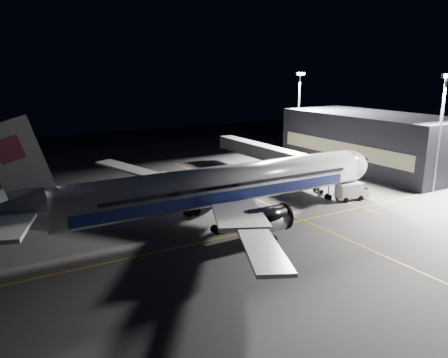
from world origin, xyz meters
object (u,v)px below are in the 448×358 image
at_px(airliner, 217,187).
at_px(safety_cone_c, 186,206).
at_px(floodlight_mast_north, 299,107).
at_px(safety_cone_a, 227,208).
at_px(baggage_tug, 172,184).
at_px(safety_cone_b, 185,194).
at_px(floodlight_mast_south, 441,123).
at_px(service_truck, 352,191).
at_px(jet_bridge, 272,154).

relative_size(airliner, safety_cone_c, 120.37).
bearing_deg(floodlight_mast_north, safety_cone_a, -142.94).
height_order(airliner, floodlight_mast_north, floodlight_mast_north).
distance_m(baggage_tug, safety_cone_b, 5.96).
bearing_deg(safety_cone_a, floodlight_mast_south, -15.12).
bearing_deg(safety_cone_c, floodlight_mast_north, 29.40).
height_order(floodlight_mast_north, floodlight_mast_south, same).
bearing_deg(floodlight_mast_north, floodlight_mast_south, -90.00).
bearing_deg(baggage_tug, safety_cone_c, -85.86).
xyz_separation_m(service_truck, safety_cone_b, (-23.45, 16.06, -1.27)).
bearing_deg(floodlight_mast_north, jet_bridge, -142.26).
relative_size(jet_bridge, safety_cone_c, 67.35).
bearing_deg(airliner, floodlight_mast_south, -8.33).
distance_m(floodlight_mast_south, baggage_tug, 48.52).
height_order(service_truck, safety_cone_c, service_truck).
bearing_deg(service_truck, floodlight_mast_south, -6.81).
relative_size(service_truck, safety_cone_b, 10.12).
xyz_separation_m(baggage_tug, safety_cone_b, (-0.31, -5.93, -0.53)).
height_order(jet_bridge, baggage_tug, jet_bridge).
xyz_separation_m(airliner, jet_bridge, (23.08, 18.06, -0.58)).
relative_size(baggage_tug, safety_cone_a, 5.08).
relative_size(floodlight_mast_north, floodlight_mast_south, 1.00).
bearing_deg(floodlight_mast_north, airliner, -142.09).
bearing_deg(safety_cone_c, service_truck, -21.67).
bearing_deg(safety_cone_a, safety_cone_c, 140.07).
height_order(airliner, jet_bridge, airliner).
xyz_separation_m(jet_bridge, service_truck, (1.80, -20.12, -3.02)).
xyz_separation_m(baggage_tug, safety_cone_a, (2.27, -15.93, -0.54)).
xyz_separation_m(safety_cone_a, safety_cone_b, (-2.58, 10.00, 0.01)).
height_order(airliner, service_truck, airliner).
bearing_deg(service_truck, jet_bridge, 102.02).
relative_size(airliner, jet_bridge, 1.79).
distance_m(jet_bridge, baggage_tug, 21.75).
bearing_deg(safety_cone_c, jet_bridge, 22.12).
relative_size(jet_bridge, baggage_tug, 11.74).
distance_m(floodlight_mast_north, safety_cone_b, 45.18).
distance_m(airliner, baggage_tug, 20.47).
bearing_deg(floodlight_mast_north, baggage_tug, -162.96).
bearing_deg(safety_cone_c, baggage_tug, 76.53).
bearing_deg(safety_cone_b, jet_bridge, 10.61).
height_order(airliner, safety_cone_a, airliner).
relative_size(safety_cone_b, safety_cone_c, 1.15).
distance_m(service_truck, safety_cone_a, 21.77).
bearing_deg(airliner, floodlight_mast_north, 37.91).
xyz_separation_m(jet_bridge, floodlight_mast_north, (18.00, 13.93, 7.79)).
height_order(airliner, floodlight_mast_south, floodlight_mast_south).
height_order(floodlight_mast_north, baggage_tug, floodlight_mast_north).
relative_size(jet_bridge, safety_cone_a, 59.68).
bearing_deg(safety_cone_b, safety_cone_a, -75.52).
xyz_separation_m(airliner, service_truck, (24.88, -2.06, -3.60)).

